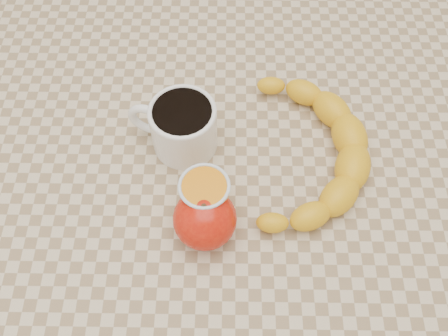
{
  "coord_description": "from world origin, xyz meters",
  "views": [
    {
      "loc": [
        0.0,
        -0.35,
        1.36
      ],
      "look_at": [
        0.0,
        0.0,
        0.77
      ],
      "focal_mm": 40.0,
      "sensor_mm": 36.0,
      "label": 1
    }
  ],
  "objects_px": {
    "apple": "(205,219)",
    "banana": "(306,152)",
    "table": "(224,202)",
    "coffee_mug": "(182,125)",
    "orange_juice_glass": "(205,199)"
  },
  "relations": [
    {
      "from": "table",
      "to": "orange_juice_glass",
      "type": "relative_size",
      "value": 10.45
    },
    {
      "from": "apple",
      "to": "banana",
      "type": "distance_m",
      "value": 0.18
    },
    {
      "from": "table",
      "to": "coffee_mug",
      "type": "relative_size",
      "value": 5.72
    },
    {
      "from": "coffee_mug",
      "to": "orange_juice_glass",
      "type": "bearing_deg",
      "value": -72.2
    },
    {
      "from": "table",
      "to": "coffee_mug",
      "type": "distance_m",
      "value": 0.15
    },
    {
      "from": "table",
      "to": "banana",
      "type": "xyz_separation_m",
      "value": [
        0.11,
        0.02,
        0.11
      ]
    },
    {
      "from": "table",
      "to": "banana",
      "type": "bearing_deg",
      "value": 12.13
    },
    {
      "from": "table",
      "to": "orange_juice_glass",
      "type": "xyz_separation_m",
      "value": [
        -0.02,
        -0.06,
        0.13
      ]
    },
    {
      "from": "table",
      "to": "apple",
      "type": "distance_m",
      "value": 0.15
    },
    {
      "from": "apple",
      "to": "banana",
      "type": "bearing_deg",
      "value": 38.76
    },
    {
      "from": "table",
      "to": "apple",
      "type": "height_order",
      "value": "apple"
    },
    {
      "from": "apple",
      "to": "coffee_mug",
      "type": "bearing_deg",
      "value": 104.64
    },
    {
      "from": "coffee_mug",
      "to": "banana",
      "type": "relative_size",
      "value": 0.41
    },
    {
      "from": "orange_juice_glass",
      "to": "banana",
      "type": "distance_m",
      "value": 0.16
    },
    {
      "from": "coffee_mug",
      "to": "apple",
      "type": "height_order",
      "value": "coffee_mug"
    }
  ]
}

